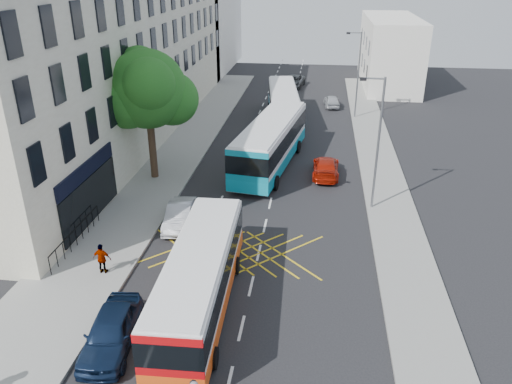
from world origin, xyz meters
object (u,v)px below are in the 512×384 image
(street_tree, at_px, (147,90))
(lamp_near, at_px, (377,138))
(distant_car_grey, at_px, (293,81))
(pedestrian_far, at_px, (102,259))
(red_hatchback, at_px, (326,167))
(lamp_far, at_px, (357,71))
(bus_near, at_px, (200,278))
(bus_far, at_px, (283,103))
(parked_car_silver, at_px, (180,215))
(bus_mid, at_px, (271,143))
(parked_car_blue, at_px, (111,331))
(distant_car_silver, at_px, (332,101))

(street_tree, bearing_deg, lamp_near, -11.40)
(distant_car_grey, distance_m, pedestrian_far, 42.32)
(red_hatchback, distance_m, distant_car_grey, 28.05)
(lamp_far, bearing_deg, lamp_near, -90.00)
(lamp_far, bearing_deg, street_tree, -130.81)
(street_tree, bearing_deg, distant_car_grey, 74.89)
(street_tree, height_order, bus_near, street_tree)
(bus_far, bearing_deg, parked_car_silver, -107.92)
(lamp_far, xyz_separation_m, distant_car_grey, (-6.65, 12.78, -3.94))
(lamp_far, xyz_separation_m, bus_mid, (-6.83, -13.62, -2.79))
(parked_car_blue, bearing_deg, bus_near, 38.75)
(bus_far, relative_size, pedestrian_far, 7.24)
(bus_mid, distance_m, parked_car_silver, 10.89)
(street_tree, relative_size, red_hatchback, 1.97)
(lamp_near, xyz_separation_m, lamp_far, (0.00, 20.00, 0.00))
(distant_car_grey, height_order, pedestrian_far, pedestrian_far)
(parked_car_blue, relative_size, distant_car_silver, 1.21)
(lamp_near, distance_m, parked_car_blue, 18.06)
(lamp_far, height_order, bus_near, lamp_far)
(lamp_near, relative_size, parked_car_silver, 2.01)
(bus_far, height_order, distant_car_grey, bus_far)
(bus_near, height_order, distant_car_silver, bus_near)
(red_hatchback, height_order, pedestrian_far, pedestrian_far)
(lamp_near, height_order, parked_car_silver, lamp_near)
(lamp_near, relative_size, bus_near, 0.76)
(red_hatchback, relative_size, distant_car_silver, 1.23)
(pedestrian_far, bearing_deg, street_tree, -82.52)
(distant_car_silver, height_order, pedestrian_far, pedestrian_far)
(bus_far, distance_m, parked_car_blue, 32.54)
(red_hatchback, height_order, distant_car_silver, red_hatchback)
(lamp_near, relative_size, pedestrian_far, 5.11)
(red_hatchback, bearing_deg, bus_mid, -17.87)
(bus_near, bearing_deg, street_tree, 113.60)
(distant_car_grey, bearing_deg, bus_near, -84.43)
(street_tree, bearing_deg, bus_mid, 23.43)
(bus_mid, relative_size, pedestrian_far, 8.04)
(lamp_far, height_order, parked_car_silver, lamp_far)
(bus_mid, bearing_deg, parked_car_silver, -104.59)
(parked_car_silver, distance_m, red_hatchback, 11.98)
(parked_car_silver, relative_size, pedestrian_far, 2.54)
(lamp_far, height_order, bus_mid, lamp_far)
(parked_car_blue, height_order, distant_car_silver, parked_car_blue)
(bus_mid, bearing_deg, bus_far, 98.70)
(distant_car_grey, bearing_deg, parked_car_silver, -89.41)
(bus_near, distance_m, bus_mid, 17.31)
(bus_near, xyz_separation_m, pedestrian_far, (-5.28, 1.89, -0.61))
(bus_mid, height_order, pedestrian_far, bus_mid)
(red_hatchback, bearing_deg, street_tree, 10.32)
(bus_mid, relative_size, distant_car_silver, 3.47)
(bus_mid, bearing_deg, red_hatchback, -9.91)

